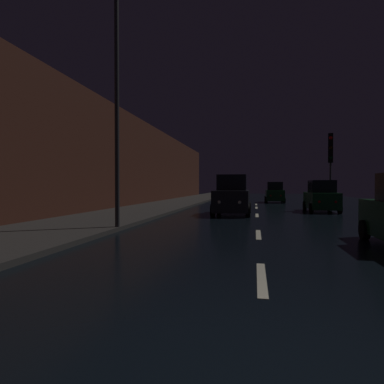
% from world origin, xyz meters
% --- Properties ---
extents(ground, '(26.41, 84.00, 0.02)m').
position_xyz_m(ground, '(0.00, 24.50, -0.01)').
color(ground, black).
extents(sidewalk_left, '(4.40, 84.00, 0.15)m').
position_xyz_m(sidewalk_left, '(-7.01, 24.50, 0.07)').
color(sidewalk_left, '#33302D').
rests_on(sidewalk_left, ground).
extents(building_facade_left, '(0.80, 63.00, 6.99)m').
position_xyz_m(building_facade_left, '(-9.61, 21.00, 3.49)').
color(building_facade_left, '#472319').
rests_on(building_facade_left, ground).
extents(lane_centerline, '(0.16, 25.45, 0.01)m').
position_xyz_m(lane_centerline, '(0.00, 15.06, 0.01)').
color(lane_centerline, beige).
rests_on(lane_centerline, ground).
extents(traffic_light_far_right, '(0.37, 0.48, 4.99)m').
position_xyz_m(traffic_light_far_right, '(4.70, 20.33, 3.64)').
color(traffic_light_far_right, '#38383A').
rests_on(traffic_light_far_right, ground).
extents(streetlamp_overhead, '(1.70, 0.44, 8.49)m').
position_xyz_m(streetlamp_overhead, '(-4.50, 8.35, 5.49)').
color(streetlamp_overhead, '#2D2D30').
rests_on(streetlamp_overhead, ground).
extents(car_approaching_headlights, '(2.02, 4.38, 2.20)m').
position_xyz_m(car_approaching_headlights, '(-1.36, 16.00, 1.01)').
color(car_approaching_headlights, black).
rests_on(car_approaching_headlights, ground).
extents(car_distant_taillights, '(1.79, 3.88, 1.95)m').
position_xyz_m(car_distant_taillights, '(1.73, 30.21, 0.89)').
color(car_distant_taillights, '#0F3819').
rests_on(car_distant_taillights, ground).
extents(car_parked_right_far, '(1.77, 3.84, 1.94)m').
position_xyz_m(car_parked_right_far, '(3.91, 19.03, 0.88)').
color(car_parked_right_far, '#0F3819').
rests_on(car_parked_right_far, ground).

